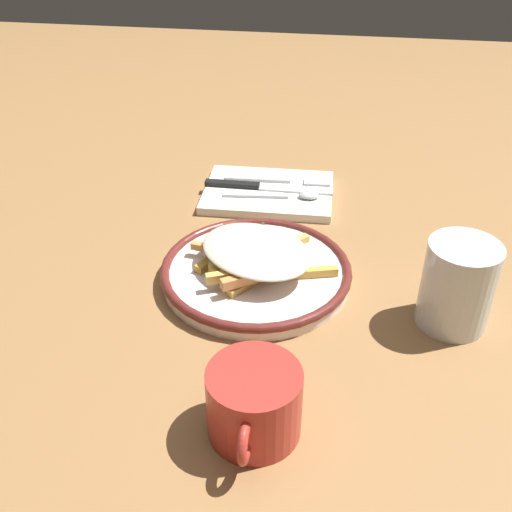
% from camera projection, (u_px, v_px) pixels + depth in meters
% --- Properties ---
extents(ground_plane, '(2.60, 2.60, 0.00)m').
position_uv_depth(ground_plane, '(256.00, 280.00, 0.79)').
color(ground_plane, olive).
extents(plate, '(0.25, 0.25, 0.02)m').
position_uv_depth(plate, '(256.00, 272.00, 0.79)').
color(plate, white).
rests_on(plate, ground_plane).
extents(fries_heap, '(0.18, 0.20, 0.04)m').
position_uv_depth(fries_heap, '(255.00, 254.00, 0.77)').
color(fries_heap, '#D3B453').
rests_on(fries_heap, plate).
extents(napkin, '(0.16, 0.21, 0.01)m').
position_uv_depth(napkin, '(268.00, 193.00, 0.98)').
color(napkin, white).
rests_on(napkin, ground_plane).
extents(fork, '(0.03, 0.18, 0.00)m').
position_uv_depth(fork, '(278.00, 180.00, 1.00)').
color(fork, silver).
rests_on(fork, napkin).
extents(knife, '(0.02, 0.21, 0.01)m').
position_uv_depth(knife, '(257.00, 186.00, 0.98)').
color(knife, black).
rests_on(knife, napkin).
extents(spoon, '(0.03, 0.15, 0.01)m').
position_uv_depth(spoon, '(288.00, 195.00, 0.95)').
color(spoon, silver).
rests_on(spoon, napkin).
extents(water_glass, '(0.08, 0.08, 0.11)m').
position_uv_depth(water_glass, '(458.00, 285.00, 0.69)').
color(water_glass, silver).
rests_on(water_glass, ground_plane).
extents(coffee_mug, '(0.12, 0.09, 0.07)m').
position_uv_depth(coffee_mug, '(254.00, 403.00, 0.57)').
color(coffee_mug, '#B9342C').
rests_on(coffee_mug, ground_plane).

